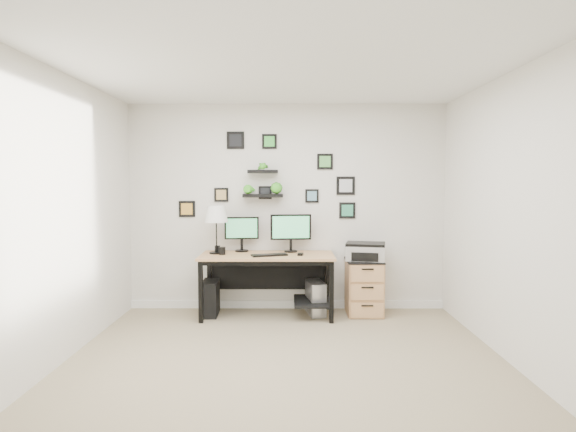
{
  "coord_description": "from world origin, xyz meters",
  "views": [
    {
      "loc": [
        0.03,
        -4.1,
        1.61
      ],
      "look_at": [
        0.01,
        1.83,
        1.2
      ],
      "focal_mm": 30.0,
      "sensor_mm": 36.0,
      "label": 1
    }
  ],
  "objects_px": {
    "mug": "(222,251)",
    "file_cabinet": "(364,287)",
    "table_lamp": "(216,215)",
    "monitor_right": "(291,230)",
    "desk": "(270,264)",
    "pc_tower_grey": "(316,298)",
    "pc_tower_black": "(210,298)",
    "printer": "(366,251)",
    "monitor_left": "(242,231)"
  },
  "relations": [
    {
      "from": "desk",
      "to": "pc_tower_black",
      "type": "relative_size",
      "value": 3.82
    },
    {
      "from": "monitor_right",
      "to": "pc_tower_black",
      "type": "distance_m",
      "value": 1.29
    },
    {
      "from": "pc_tower_grey",
      "to": "pc_tower_black",
      "type": "bearing_deg",
      "value": -178.73
    },
    {
      "from": "mug",
      "to": "desk",
      "type": "bearing_deg",
      "value": 5.04
    },
    {
      "from": "file_cabinet",
      "to": "printer",
      "type": "bearing_deg",
      "value": -61.75
    },
    {
      "from": "pc_tower_black",
      "to": "file_cabinet",
      "type": "xyz_separation_m",
      "value": [
        1.88,
        0.06,
        0.13
      ]
    },
    {
      "from": "pc_tower_grey",
      "to": "printer",
      "type": "relative_size",
      "value": 0.83
    },
    {
      "from": "mug",
      "to": "file_cabinet",
      "type": "relative_size",
      "value": 0.14
    },
    {
      "from": "mug",
      "to": "pc_tower_black",
      "type": "distance_m",
      "value": 0.61
    },
    {
      "from": "desk",
      "to": "pc_tower_grey",
      "type": "xyz_separation_m",
      "value": [
        0.55,
        0.03,
        -0.42
      ]
    },
    {
      "from": "desk",
      "to": "table_lamp",
      "type": "bearing_deg",
      "value": 175.97
    },
    {
      "from": "desk",
      "to": "pc_tower_black",
      "type": "bearing_deg",
      "value": 179.77
    },
    {
      "from": "mug",
      "to": "printer",
      "type": "xyz_separation_m",
      "value": [
        1.74,
        0.09,
        -0.02
      ]
    },
    {
      "from": "monitor_right",
      "to": "table_lamp",
      "type": "distance_m",
      "value": 0.93
    },
    {
      "from": "monitor_left",
      "to": "monitor_right",
      "type": "bearing_deg",
      "value": -3.66
    },
    {
      "from": "file_cabinet",
      "to": "printer",
      "type": "relative_size",
      "value": 1.27
    },
    {
      "from": "monitor_left",
      "to": "table_lamp",
      "type": "bearing_deg",
      "value": -151.47
    },
    {
      "from": "pc_tower_black",
      "to": "printer",
      "type": "distance_m",
      "value": 1.97
    },
    {
      "from": "pc_tower_grey",
      "to": "monitor_right",
      "type": "bearing_deg",
      "value": 156.19
    },
    {
      "from": "mug",
      "to": "file_cabinet",
      "type": "bearing_deg",
      "value": 3.62
    },
    {
      "from": "table_lamp",
      "to": "file_cabinet",
      "type": "relative_size",
      "value": 0.87
    },
    {
      "from": "desk",
      "to": "pc_tower_grey",
      "type": "distance_m",
      "value": 0.7
    },
    {
      "from": "desk",
      "to": "monitor_right",
      "type": "distance_m",
      "value": 0.5
    },
    {
      "from": "pc_tower_black",
      "to": "pc_tower_grey",
      "type": "xyz_separation_m",
      "value": [
        1.29,
        0.03,
        -0.01
      ]
    },
    {
      "from": "mug",
      "to": "file_cabinet",
      "type": "distance_m",
      "value": 1.79
    },
    {
      "from": "monitor_left",
      "to": "monitor_right",
      "type": "xyz_separation_m",
      "value": [
        0.61,
        -0.04,
        0.02
      ]
    },
    {
      "from": "monitor_left",
      "to": "pc_tower_grey",
      "type": "bearing_deg",
      "value": -10.7
    },
    {
      "from": "monitor_right",
      "to": "mug",
      "type": "distance_m",
      "value": 0.89
    },
    {
      "from": "printer",
      "to": "pc_tower_grey",
      "type": "bearing_deg",
      "value": -179.51
    },
    {
      "from": "table_lamp",
      "to": "mug",
      "type": "bearing_deg",
      "value": -50.33
    },
    {
      "from": "pc_tower_black",
      "to": "file_cabinet",
      "type": "relative_size",
      "value": 0.63
    },
    {
      "from": "desk",
      "to": "table_lamp",
      "type": "xyz_separation_m",
      "value": [
        -0.66,
        0.05,
        0.59
      ]
    },
    {
      "from": "table_lamp",
      "to": "pc_tower_black",
      "type": "bearing_deg",
      "value": -149.9
    },
    {
      "from": "pc_tower_black",
      "to": "desk",
      "type": "bearing_deg",
      "value": -2.3
    },
    {
      "from": "table_lamp",
      "to": "monitor_right",
      "type": "bearing_deg",
      "value": 7.51
    },
    {
      "from": "mug",
      "to": "printer",
      "type": "relative_size",
      "value": 0.17
    },
    {
      "from": "desk",
      "to": "file_cabinet",
      "type": "height_order",
      "value": "desk"
    },
    {
      "from": "monitor_left",
      "to": "table_lamp",
      "type": "xyz_separation_m",
      "value": [
        -0.29,
        -0.16,
        0.21
      ]
    },
    {
      "from": "file_cabinet",
      "to": "mug",
      "type": "bearing_deg",
      "value": -176.38
    },
    {
      "from": "table_lamp",
      "to": "mug",
      "type": "relative_size",
      "value": 6.37
    },
    {
      "from": "desk",
      "to": "pc_tower_black",
      "type": "xyz_separation_m",
      "value": [
        -0.73,
        0.0,
        -0.42
      ]
    },
    {
      "from": "desk",
      "to": "file_cabinet",
      "type": "distance_m",
      "value": 1.18
    },
    {
      "from": "monitor_left",
      "to": "pc_tower_grey",
      "type": "relative_size",
      "value": 1.0
    },
    {
      "from": "pc_tower_grey",
      "to": "file_cabinet",
      "type": "height_order",
      "value": "file_cabinet"
    },
    {
      "from": "pc_tower_black",
      "to": "file_cabinet",
      "type": "height_order",
      "value": "file_cabinet"
    },
    {
      "from": "desk",
      "to": "table_lamp",
      "type": "distance_m",
      "value": 0.88
    },
    {
      "from": "pc_tower_grey",
      "to": "desk",
      "type": "bearing_deg",
      "value": -176.75
    },
    {
      "from": "table_lamp",
      "to": "file_cabinet",
      "type": "bearing_deg",
      "value": 0.38
    },
    {
      "from": "table_lamp",
      "to": "monitor_left",
      "type": "bearing_deg",
      "value": 28.53
    },
    {
      "from": "desk",
      "to": "printer",
      "type": "bearing_deg",
      "value": 1.81
    }
  ]
}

